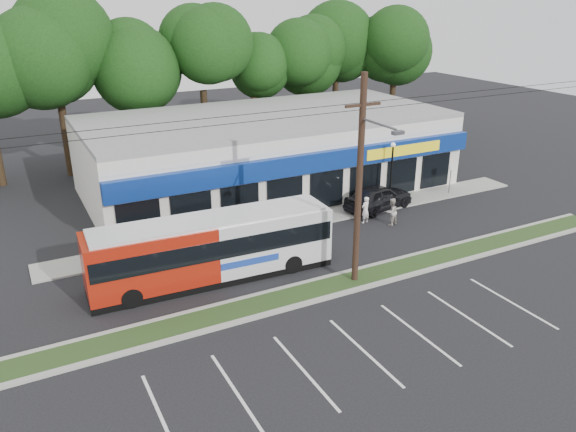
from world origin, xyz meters
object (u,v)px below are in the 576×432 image
Objects in this scene: car_dark at (379,197)px; pedestrian_a at (365,210)px; lamp_post at (392,166)px; metrobus at (212,247)px; pedestrian_b at (392,212)px; utility_pole at (357,176)px; sign_post at (451,173)px.

car_dark is 2.94× the size of pedestrian_a.
metrobus is (-13.97, -4.30, -0.97)m from lamp_post.
lamp_post reaches higher than pedestrian_b.
car_dark and pedestrian_a have the same top height.
car_dark is (7.04, 7.57, -4.58)m from utility_pole.
car_dark is at bearing -165.10° from lamp_post.
utility_pole is 29.84× the size of pedestrian_a.
pedestrian_a is (-2.08, -1.50, -0.00)m from car_dark.
pedestrian_a is (10.76, 2.50, -0.86)m from metrobus.
utility_pole reaches higher than car_dark.
sign_post is 19.40m from metrobus.
metrobus is at bearing -2.32° from pedestrian_a.
lamp_post is 2.54× the size of pedestrian_a.
pedestrian_a is at bearing -150.76° from lamp_post.
sign_post is (13.17, 7.65, -3.86)m from utility_pole.
utility_pole reaches higher than pedestrian_a.
utility_pole is at bearing -136.05° from lamp_post.
pedestrian_b is at bearing 39.44° from utility_pole.
lamp_post is 2.17m from car_dark.
pedestrian_a is (-8.21, -1.57, -0.72)m from sign_post.
utility_pole is 7.76m from metrobus.
pedestrian_b is (6.17, 5.07, -4.57)m from utility_pole.
pedestrian_b is at bearing -159.81° from sign_post.
sign_post reaches higher than car_dark.
sign_post is 7.49m from pedestrian_b.
lamp_post is 0.35× the size of metrobus.
pedestrian_b is at bearing 9.68° from metrobus.
utility_pole is 15.71m from sign_post.
car_dark is 2.56m from pedestrian_a.
lamp_post reaches higher than pedestrian_a.
sign_post is 6.17m from car_dark.
pedestrian_b is at bearing -125.54° from lamp_post.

